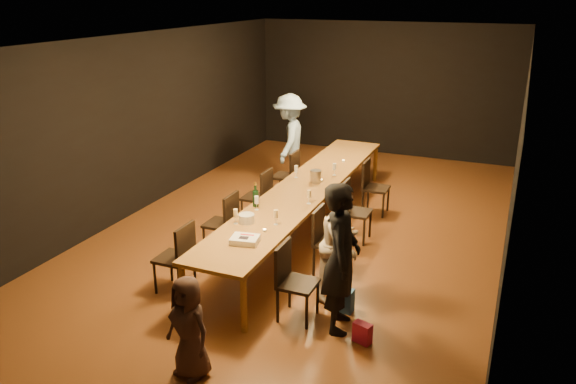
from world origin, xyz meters
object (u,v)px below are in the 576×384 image
at_px(woman_tan, 341,244).
at_px(birthday_cake, 245,240).
at_px(chair_right_0, 298,283).
at_px(chair_left_0, 174,257).
at_px(woman_birthday, 341,258).
at_px(chair_left_2, 256,196).
at_px(man_blue, 289,139).
at_px(chair_right_1, 331,242).
at_px(champagne_bottle, 256,194).
at_px(chair_right_3, 376,187).
at_px(plate_stack, 247,218).
at_px(chair_left_1, 220,223).
at_px(ice_bucket, 316,176).
at_px(table, 305,190).
at_px(chair_left_3, 285,175).
at_px(chair_right_2, 356,211).
at_px(child, 189,327).

bearing_deg(woman_tan, birthday_cake, 126.47).
xyz_separation_m(chair_right_0, chair_left_0, (-1.70, 0.00, 0.00)).
xyz_separation_m(chair_left_0, woman_birthday, (2.20, 0.02, 0.41)).
height_order(chair_left_2, man_blue, man_blue).
distance_m(chair_right_1, man_blue, 3.90).
height_order(man_blue, champagne_bottle, man_blue).
bearing_deg(chair_right_0, man_blue, -156.16).
xyz_separation_m(chair_right_3, plate_stack, (-1.04, -2.83, 0.34)).
height_order(chair_left_0, chair_left_1, same).
relative_size(woman_birthday, man_blue, 0.98).
relative_size(chair_right_0, champagne_bottle, 2.58).
bearing_deg(ice_bucket, chair_left_1, -122.14).
distance_m(table, plate_stack, 1.65).
bearing_deg(chair_left_2, chair_left_3, 0.00).
bearing_deg(chair_right_2, chair_right_3, 180.00).
bearing_deg(plate_stack, woman_birthday, -25.83).
distance_m(child, birthday_cake, 1.59).
height_order(chair_right_0, woman_tan, woman_tan).
height_order(chair_right_3, woman_tan, woman_tan).
relative_size(woman_birthday, plate_stack, 8.35).
relative_size(table, ice_bucket, 30.19).
relative_size(chair_right_2, chair_left_0, 1.00).
bearing_deg(woman_birthday, chair_right_1, 9.18).
distance_m(man_blue, plate_stack, 3.88).
xyz_separation_m(chair_left_0, plate_stack, (0.66, 0.77, 0.34)).
xyz_separation_m(chair_right_1, champagne_bottle, (-1.19, 0.15, 0.47)).
height_order(chair_right_3, child, child).
relative_size(woman_tan, child, 1.32).
distance_m(chair_right_0, chair_right_1, 1.20).
bearing_deg(child, chair_left_0, 144.20).
bearing_deg(woman_tan, chair_left_2, 61.73).
xyz_separation_m(table, chair_right_3, (0.85, 1.20, -0.24)).
height_order(chair_left_0, woman_tan, woman_tan).
xyz_separation_m(table, plate_stack, (-0.19, -1.63, 0.11)).
xyz_separation_m(chair_left_3, woman_birthday, (2.20, -3.58, 0.41)).
relative_size(chair_right_0, chair_right_3, 1.00).
bearing_deg(chair_right_1, ice_bucket, -152.42).
bearing_deg(plate_stack, woman_tan, -3.78).
xyz_separation_m(champagne_bottle, ice_bucket, (0.42, 1.33, -0.08)).
height_order(chair_left_3, woman_tan, woman_tan).
distance_m(chair_right_3, birthday_cake, 3.51).
relative_size(chair_left_1, woman_birthday, 0.53).
distance_m(chair_left_1, child, 2.79).
bearing_deg(woman_tan, ice_bucket, 40.65).
xyz_separation_m(plate_stack, ice_bucket, (0.27, 1.91, 0.04)).
bearing_deg(chair_left_1, plate_stack, -123.39).
bearing_deg(chair_left_3, chair_left_0, -180.00).
bearing_deg(chair_right_3, chair_left_0, -25.28).
bearing_deg(man_blue, plate_stack, 2.18).
bearing_deg(man_blue, chair_left_0, -8.29).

